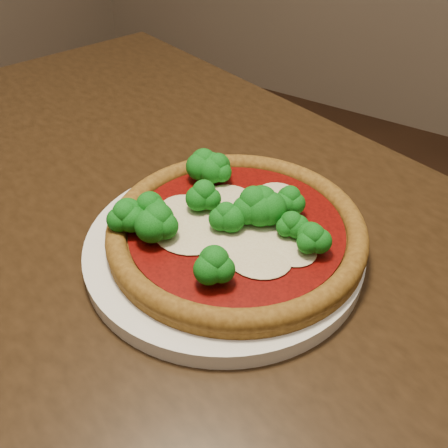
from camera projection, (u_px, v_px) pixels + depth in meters
The scene contains 3 objects.
dining_table at pixel (172, 318), 0.60m from camera, with size 1.40×1.07×0.75m.
plate at pixel (224, 247), 0.53m from camera, with size 0.29×0.29×0.02m, color white.
pizza at pixel (233, 223), 0.52m from camera, with size 0.27×0.27×0.06m.
Camera 1 is at (0.19, -0.20, 1.11)m, focal length 40.00 mm.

